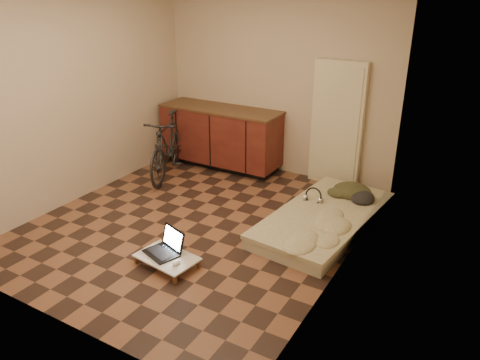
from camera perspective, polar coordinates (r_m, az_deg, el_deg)
The scene contains 10 objects.
room_shell at distance 5.07m, azimuth -5.65°, elevation 7.84°, with size 3.50×4.00×2.60m.
cabinets at distance 7.06m, azimuth -2.31°, elevation 5.29°, with size 1.84×0.62×0.91m.
appliance_panel at distance 6.45m, azimuth 11.74°, elevation 6.65°, with size 0.70×0.10×1.70m, color beige.
bicycle at distance 6.76m, azimuth -8.76°, elevation 4.52°, with size 0.46×1.55×1.00m, color black.
futon at distance 5.52m, azimuth 10.20°, elevation -4.68°, with size 1.15×2.07×0.17m.
clothing_pile at distance 5.92m, azimuth 13.82°, elevation -0.99°, with size 0.51×0.43×0.20m, color #373921, non-canonical shape.
headphones at distance 5.69m, azimuth 8.95°, elevation -1.85°, with size 0.24×0.22×0.16m, color black, non-canonical shape.
lap_desk at distance 4.77m, azimuth -8.89°, elevation -9.34°, with size 0.65×0.47×0.10m.
laptop at distance 4.81m, azimuth -9.08°, elevation -8.17°, with size 0.42×0.40×0.24m.
mouse at distance 4.63m, azimuth -7.76°, elevation -9.95°, with size 0.06×0.10×0.04m, color white.
Camera 1 is at (2.88, -3.95, 2.63)m, focal length 35.00 mm.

